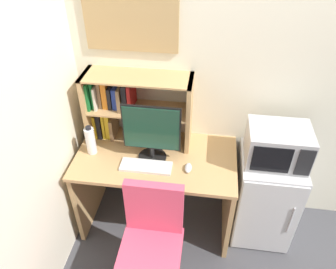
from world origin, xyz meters
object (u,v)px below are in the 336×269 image
Objects in this scene: mini_fridge at (264,196)px; keyboard at (146,166)px; water_bottle at (91,141)px; desk_chair at (152,251)px; hutch_bookshelf at (124,104)px; microwave at (278,145)px; wall_corkboard at (130,14)px; computer_mouse at (188,168)px; monitor at (151,132)px.

keyboard is at bearing -169.15° from mini_fridge.
water_bottle reaches higher than desk_chair.
water_bottle is at bearing -133.63° from hutch_bookshelf.
mini_fridge is 1.05m from desk_chair.
wall_corkboard reaches higher than microwave.
keyboard is 1.08m from wall_corkboard.
computer_mouse is 0.63m from desk_chair.
monitor is (0.26, -0.23, -0.08)m from hutch_bookshelf.
wall_corkboard reaches higher than mini_fridge.
mini_fridge is at bearing 2.77° from water_bottle.
hutch_bookshelf is 1.10m from desk_chair.
hutch_bookshelf reaches higher than mini_fridge.
keyboard is at bearing -14.08° from water_bottle.
desk_chair is at bearing -80.93° from monitor.
microwave is (0.91, 0.07, -0.08)m from monitor.
monitor reaches higher than microwave.
keyboard is at bearing -71.00° from wall_corkboard.
keyboard is 3.76× the size of computer_mouse.
computer_mouse is at bearing -165.47° from microwave.
wall_corkboard is (-0.18, 0.34, 0.73)m from monitor.
mini_fridge is 0.84× the size of desk_chair.
hutch_bookshelf reaches higher than water_bottle.
monitor is 0.49m from water_bottle.
monitor is at bearing 161.90° from computer_mouse.
water_bottle is 0.26× the size of desk_chair.
keyboard is 1.55× the size of water_bottle.
desk_chair is at bearing -75.57° from keyboard.
wall_corkboard reaches higher than keyboard.
monitor is 1.05× the size of microwave.
hutch_bookshelf is 2.14× the size of keyboard.
water_bottle is at bearing 165.92° from keyboard.
computer_mouse is at bearing -6.92° from water_bottle.
desk_chair is (-0.19, -0.49, -0.36)m from computer_mouse.
microwave reaches higher than desk_chair.
wall_corkboard is (0.29, 0.34, 0.86)m from water_bottle.
wall_corkboard is (-1.10, 0.27, 0.81)m from microwave.
hutch_bookshelf is at bearing -123.06° from wall_corkboard.
hutch_bookshelf is 0.38m from water_bottle.
keyboard is at bearing 104.43° from desk_chair.
desk_chair is (-0.82, -0.65, -0.51)m from microwave.
hutch_bookshelf is 0.70m from computer_mouse.
mini_fridge is (0.91, 0.07, -0.62)m from monitor.
monitor is 1.22× the size of keyboard.
keyboard is 0.48m from water_bottle.
monitor is 0.48× the size of desk_chair.
wall_corkboard is at bearing 165.91° from mini_fridge.
microwave is at bearing -13.94° from wall_corkboard.
monitor is 0.83m from wall_corkboard.
mini_fridge is (1.17, -0.16, -0.70)m from hutch_bookshelf.
microwave is (0.00, 0.00, 0.54)m from mini_fridge.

